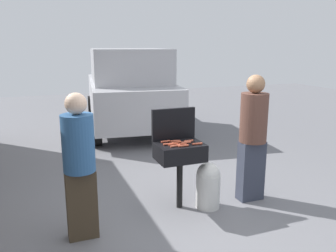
% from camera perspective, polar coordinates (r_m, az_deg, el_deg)
% --- Properties ---
extents(ground_plane, '(24.00, 24.00, 0.00)m').
position_cam_1_polar(ground_plane, '(4.62, 3.47, -14.07)').
color(ground_plane, slate).
extents(bbq_grill, '(0.60, 0.44, 0.88)m').
position_cam_1_polar(bbq_grill, '(4.50, 1.95, -4.60)').
color(bbq_grill, black).
rests_on(bbq_grill, ground).
extents(grill_lid_open, '(0.60, 0.05, 0.42)m').
position_cam_1_polar(grill_lid_open, '(4.60, 0.91, 0.33)').
color(grill_lid_open, black).
rests_on(grill_lid_open, bbq_grill).
extents(hot_dog_0, '(0.13, 0.04, 0.03)m').
position_cam_1_polar(hot_dog_0, '(4.46, 2.98, -2.70)').
color(hot_dog_0, '#C6593D').
rests_on(hot_dog_0, bbq_grill).
extents(hot_dog_1, '(0.13, 0.03, 0.03)m').
position_cam_1_polar(hot_dog_1, '(4.53, 3.39, -2.46)').
color(hot_dog_1, '#C6593D').
rests_on(hot_dog_1, bbq_grill).
extents(hot_dog_2, '(0.13, 0.03, 0.03)m').
position_cam_1_polar(hot_dog_2, '(4.38, 2.26, -3.00)').
color(hot_dog_2, '#AD4228').
rests_on(hot_dog_2, bbq_grill).
extents(hot_dog_3, '(0.13, 0.03, 0.03)m').
position_cam_1_polar(hot_dog_3, '(4.31, 1.18, -3.27)').
color(hot_dog_3, '#C6593D').
rests_on(hot_dog_3, bbq_grill).
extents(hot_dog_4, '(0.13, 0.03, 0.03)m').
position_cam_1_polar(hot_dog_4, '(4.45, 1.41, -2.72)').
color(hot_dog_4, '#AD4228').
rests_on(hot_dog_4, bbq_grill).
extents(hot_dog_5, '(0.13, 0.04, 0.03)m').
position_cam_1_polar(hot_dog_5, '(4.39, 0.05, -2.97)').
color(hot_dog_5, '#B74C33').
rests_on(hot_dog_5, bbq_grill).
extents(hot_dog_6, '(0.13, 0.04, 0.03)m').
position_cam_1_polar(hot_dog_6, '(4.41, 4.81, -2.91)').
color(hot_dog_6, '#B74C33').
rests_on(hot_dog_6, bbq_grill).
extents(hot_dog_7, '(0.13, 0.03, 0.03)m').
position_cam_1_polar(hot_dog_7, '(4.50, -0.40, -2.54)').
color(hot_dog_7, '#B74C33').
rests_on(hot_dog_7, bbq_grill).
extents(hot_dog_8, '(0.13, 0.04, 0.03)m').
position_cam_1_polar(hot_dog_8, '(4.38, 0.87, -3.00)').
color(hot_dog_8, '#AD4228').
rests_on(hot_dog_8, bbq_grill).
extents(hot_dog_9, '(0.13, 0.03, 0.03)m').
position_cam_1_polar(hot_dog_9, '(4.32, 2.55, -3.24)').
color(hot_dog_9, '#B74C33').
rests_on(hot_dog_9, bbq_grill).
extents(hot_dog_10, '(0.13, 0.04, 0.03)m').
position_cam_1_polar(hot_dog_10, '(4.52, 1.22, -2.49)').
color(hot_dog_10, '#B74C33').
rests_on(hot_dog_10, bbq_grill).
extents(propane_tank, '(0.32, 0.32, 0.62)m').
position_cam_1_polar(propane_tank, '(4.68, 6.58, -9.46)').
color(propane_tank, silver).
rests_on(propane_tank, ground).
extents(person_left, '(0.34, 0.34, 1.64)m').
position_cam_1_polar(person_left, '(3.87, -14.32, -5.71)').
color(person_left, '#3F3323').
rests_on(person_left, ground).
extents(person_right, '(0.36, 0.36, 1.74)m').
position_cam_1_polar(person_right, '(4.83, 13.73, -1.26)').
color(person_right, '#333847').
rests_on(person_right, ground).
extents(parked_minivan, '(2.49, 4.61, 2.02)m').
position_cam_1_polar(parked_minivan, '(8.98, -6.47, 6.12)').
color(parked_minivan, '#B7B7BC').
rests_on(parked_minivan, ground).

